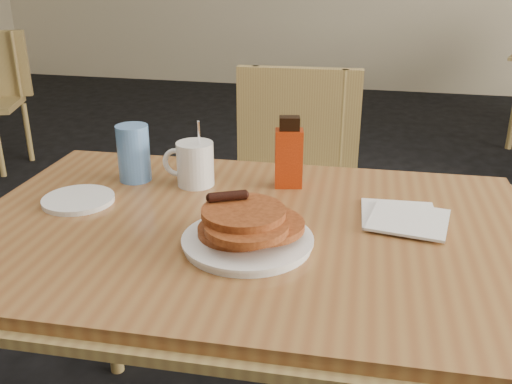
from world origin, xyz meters
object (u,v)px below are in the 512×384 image
blue_tumbler (134,153)px  chair_main_far (292,184)px  syrup_bottle (289,155)px  main_table (247,242)px  pancake_plate (248,232)px  coffee_mug (194,163)px

blue_tumbler → chair_main_far: bearing=58.2°
syrup_bottle → blue_tumbler: 0.39m
main_table → syrup_bottle: bearing=78.6°
main_table → blue_tumbler: bearing=149.8°
pancake_plate → syrup_bottle: size_ratio=1.47×
pancake_plate → blue_tumbler: size_ratio=1.82×
main_table → coffee_mug: 0.29m
main_table → blue_tumbler: 0.41m
main_table → syrup_bottle: 0.28m
chair_main_far → pancake_plate: size_ratio=3.58×
chair_main_far → coffee_mug: 0.60m
pancake_plate → blue_tumbler: 0.47m
blue_tumbler → main_table: bearing=-30.2°
chair_main_far → syrup_bottle: bearing=-85.8°
main_table → coffee_mug: size_ratio=7.40×
pancake_plate → syrup_bottle: 0.34m
blue_tumbler → pancake_plate: bearing=-38.3°
pancake_plate → syrup_bottle: bearing=85.7°
chair_main_far → blue_tumbler: chair_main_far is taller
chair_main_far → coffee_mug: chair_main_far is taller
pancake_plate → coffee_mug: bearing=125.4°
chair_main_far → blue_tumbler: size_ratio=6.52×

